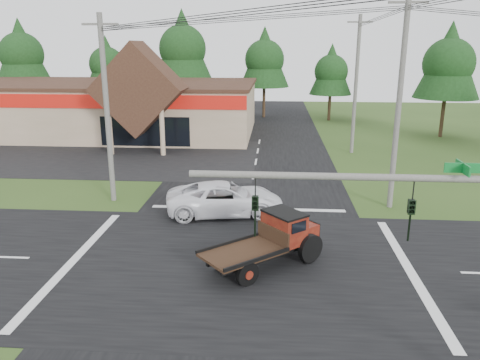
{
  "coord_description": "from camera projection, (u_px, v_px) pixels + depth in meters",
  "views": [
    {
      "loc": [
        1.4,
        -17.62,
        8.8
      ],
      "look_at": [
        -0.3,
        5.22,
        2.2
      ],
      "focal_mm": 35.0,
      "sensor_mm": 36.0,
      "label": 1
    }
  ],
  "objects": [
    {
      "name": "utility_pole_ne",
      "position": [
        399.0,
        102.0,
        24.89
      ],
      "size": [
        2.0,
        0.3,
        11.5
      ],
      "color": "#595651",
      "rests_on": "ground"
    },
    {
      "name": "utility_pole_nw",
      "position": [
        107.0,
        109.0,
        26.17
      ],
      "size": [
        2.0,
        0.3,
        10.5
      ],
      "color": "#595651",
      "rests_on": "ground"
    },
    {
      "name": "parking_apron",
      "position": [
        87.0,
        156.0,
        38.63
      ],
      "size": [
        28.0,
        14.0,
        0.02
      ],
      "primitive_type": "cube",
      "color": "black",
      "rests_on": "ground"
    },
    {
      "name": "tree_row_a",
      "position": [
        21.0,
        52.0,
        57.67
      ],
      "size": [
        6.72,
        6.72,
        12.12
      ],
      "color": "#332316",
      "rests_on": "ground"
    },
    {
      "name": "utility_pole_n",
      "position": [
        356.0,
        84.0,
        38.35
      ],
      "size": [
        2.0,
        0.3,
        11.2
      ],
      "color": "#595651",
      "rests_on": "ground"
    },
    {
      "name": "tree_row_e",
      "position": [
        331.0,
        70.0,
        55.51
      ],
      "size": [
        5.04,
        5.04,
        9.09
      ],
      "color": "#332316",
      "rests_on": "ground"
    },
    {
      "name": "road_ew",
      "position": [
        238.0,
        265.0,
        19.42
      ],
      "size": [
        120.0,
        12.0,
        0.02
      ],
      "primitive_type": "cube",
      "color": "black",
      "rests_on": "ground"
    },
    {
      "name": "tree_row_b",
      "position": [
        107.0,
        63.0,
        59.24
      ],
      "size": [
        5.6,
        5.6,
        10.1
      ],
      "color": "#332316",
      "rests_on": "ground"
    },
    {
      "name": "traffic_signal_mast",
      "position": [
        467.0,
        246.0,
        10.6
      ],
      "size": [
        8.12,
        0.24,
        7.0
      ],
      "color": "#595651",
      "rests_on": "ground"
    },
    {
      "name": "cvs_building",
      "position": [
        109.0,
        106.0,
        48.11
      ],
      "size": [
        30.4,
        18.2,
        9.19
      ],
      "color": "tan",
      "rests_on": "ground"
    },
    {
      "name": "white_pickup",
      "position": [
        225.0,
        198.0,
        25.2
      ],
      "size": [
        6.62,
        3.87,
        1.73
      ],
      "primitive_type": "imported",
      "rotation": [
        0.0,
        0.0,
        1.74
      ],
      "color": "white",
      "rests_on": "ground"
    },
    {
      "name": "tree_row_c",
      "position": [
        183.0,
        46.0,
        57.01
      ],
      "size": [
        7.28,
        7.28,
        13.13
      ],
      "color": "#332316",
      "rests_on": "ground"
    },
    {
      "name": "ground",
      "position": [
        238.0,
        266.0,
        19.42
      ],
      "size": [
        120.0,
        120.0,
        0.0
      ],
      "primitive_type": "plane",
      "color": "#2B4518",
      "rests_on": "ground"
    },
    {
      "name": "tree_row_d",
      "position": [
        265.0,
        58.0,
        57.63
      ],
      "size": [
        6.16,
        6.16,
        11.11
      ],
      "color": "#332316",
      "rests_on": "ground"
    },
    {
      "name": "tree_side_ne",
      "position": [
        449.0,
        61.0,
        44.85
      ],
      "size": [
        6.16,
        6.16,
        11.11
      ],
      "color": "#332316",
      "rests_on": "ground"
    },
    {
      "name": "antique_flatbed_truck",
      "position": [
        264.0,
        242.0,
        19.05
      ],
      "size": [
        5.31,
        4.97,
        2.2
      ],
      "primitive_type": null,
      "rotation": [
        0.0,
        0.0,
        -0.86
      ],
      "color": "#4F0E0B",
      "rests_on": "ground"
    },
    {
      "name": "road_ns",
      "position": [
        238.0,
        265.0,
        19.42
      ],
      "size": [
        12.0,
        120.0,
        0.02
      ],
      "primitive_type": "cube",
      "color": "black",
      "rests_on": "ground"
    }
  ]
}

